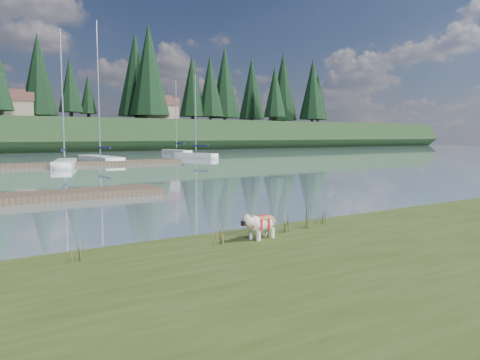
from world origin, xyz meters
TOP-DOWN VIEW (x-y plane):
  - ground at (0.00, 30.00)m, footprint 200.00×200.00m
  - bank at (0.00, -6.00)m, footprint 60.00×9.00m
  - bulldog at (1.53, -2.61)m, footprint 0.96×0.48m
  - dock_far at (2.00, 30.00)m, footprint 26.00×2.20m
  - sailboat_bg_2 at (4.65, 29.15)m, footprint 3.54×7.38m
  - sailboat_bg_3 at (8.92, 34.79)m, footprint 2.17×9.21m
  - sailboat_bg_4 at (19.83, 35.97)m, footprint 3.24×6.21m
  - sailboat_bg_5 at (23.27, 47.94)m, footprint 1.73×7.00m
  - weed_0 at (0.53, -2.53)m, footprint 0.17×0.14m
  - weed_1 at (1.81, -2.54)m, footprint 0.17×0.14m
  - weed_2 at (3.17, -2.29)m, footprint 0.17×0.14m
  - weed_3 at (-2.23, -2.29)m, footprint 0.17×0.14m
  - weed_4 at (2.39, -2.36)m, footprint 0.17×0.14m
  - weed_5 at (3.79, -2.11)m, footprint 0.17×0.14m
  - mud_lip at (0.00, -1.60)m, footprint 60.00×0.50m
  - conifer_5 at (15.00, 70.00)m, footprint 3.96×3.96m
  - conifer_6 at (28.00, 68.00)m, footprint 7.04×7.04m
  - conifer_7 at (42.00, 71.00)m, footprint 5.28×5.28m
  - conifer_8 at (55.00, 67.00)m, footprint 4.62×4.62m
  - conifer_9 at (68.00, 70.00)m, footprint 5.94×5.94m
  - house_1 at (6.00, 71.00)m, footprint 6.30×5.30m
  - house_2 at (30.00, 69.00)m, footprint 6.30×5.30m

SIDE VIEW (x-z plane):
  - ground at x=0.00m, z-range 0.00..0.00m
  - mud_lip at x=0.00m, z-range 0.00..0.14m
  - dock_far at x=2.00m, z-range 0.00..0.30m
  - bank at x=0.00m, z-range 0.00..0.35m
  - sailboat_bg_3 at x=8.92m, z-range -6.33..6.97m
  - sailboat_bg_5 at x=23.27m, z-range -4.69..5.34m
  - sailboat_bg_2 at x=4.65m, z-range -5.18..5.84m
  - sailboat_bg_4 at x=19.83m, z-range -4.32..4.98m
  - weed_1 at x=1.81m, z-range 0.32..0.74m
  - weed_4 at x=2.39m, z-range 0.31..0.81m
  - weed_3 at x=-2.23m, z-range 0.31..0.83m
  - weed_0 at x=0.53m, z-range 0.31..0.85m
  - weed_5 at x=3.79m, z-range 0.30..0.95m
  - weed_2 at x=3.17m, z-range 0.30..0.96m
  - bulldog at x=1.53m, z-range 0.42..0.98m
  - house_1 at x=6.00m, z-range 4.99..9.64m
  - house_2 at x=30.00m, z-range 4.99..9.64m
  - conifer_5 at x=15.00m, z-range 5.65..16.00m
  - conifer_8 at x=55.00m, z-range 5.62..17.40m
  - conifer_7 at x=42.00m, z-range 5.59..18.79m
  - conifer_9 at x=68.00m, z-range 5.55..20.18m
  - conifer_6 at x=28.00m, z-range 5.49..22.49m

